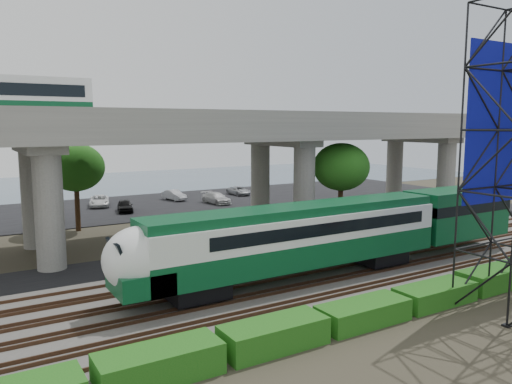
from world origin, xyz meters
TOP-DOWN VIEW (x-y plane):
  - ground at (0.00, 0.00)m, footprint 140.00×140.00m
  - ballast_bed at (0.00, 2.00)m, footprint 90.00×12.00m
  - service_road at (0.00, 10.50)m, footprint 90.00×5.00m
  - parking_lot at (0.00, 34.00)m, footprint 90.00×18.00m
  - harbor_water at (0.00, 56.00)m, footprint 140.00×40.00m
  - rail_tracks at (0.00, 2.00)m, footprint 90.00×9.52m
  - commuter_train at (4.01, 2.00)m, footprint 29.30×3.06m
  - overpass at (-0.91, 16.00)m, footprint 80.00×12.00m
  - hedge_strip at (1.01, -4.30)m, footprint 34.60×1.80m
  - trees at (-4.67, 16.17)m, footprint 40.94×16.94m
  - suv at (-2.36, 9.51)m, footprint 4.46×2.13m
  - parked_cars at (0.26, 33.47)m, footprint 35.94×9.73m

SIDE VIEW (x-z plane):
  - ground at x=0.00m, z-range 0.00..0.00m
  - harbor_water at x=0.00m, z-range 0.00..0.03m
  - service_road at x=0.00m, z-range 0.00..0.08m
  - parking_lot at x=0.00m, z-range 0.00..0.08m
  - ballast_bed at x=0.00m, z-range 0.00..0.20m
  - rail_tracks at x=0.00m, z-range 0.20..0.36m
  - hedge_strip at x=1.01m, z-range -0.04..1.16m
  - parked_cars at x=0.26m, z-range 0.05..1.34m
  - suv at x=-2.36m, z-range 0.08..1.31m
  - commuter_train at x=4.01m, z-range 0.73..5.03m
  - trees at x=-4.67m, z-range 1.73..9.42m
  - overpass at x=-0.91m, z-range 2.01..14.41m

